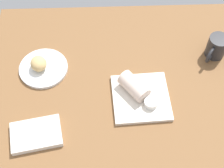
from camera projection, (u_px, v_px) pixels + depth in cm
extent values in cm
cube|color=brown|center=(121.00, 87.00, 137.31)|extent=(110.00, 90.00, 4.00)
cylinder|color=white|center=(44.00, 68.00, 139.32)|extent=(20.09, 20.09, 1.40)
ellipsoid|color=tan|center=(39.00, 64.00, 136.42)|extent=(8.64, 9.11, 5.41)
cube|color=silver|center=(141.00, 98.00, 131.27)|extent=(23.00, 23.00, 1.60)
cylinder|color=silver|center=(151.00, 103.00, 127.67)|extent=(5.34, 5.34, 2.45)
cylinder|color=#D35732|center=(151.00, 101.00, 126.90)|extent=(4.38, 4.38, 0.40)
cylinder|color=beige|center=(134.00, 86.00, 129.46)|extent=(12.61, 13.66, 6.41)
cube|color=silver|center=(36.00, 134.00, 122.15)|extent=(20.08, 15.30, 2.39)
cylinder|color=#262628|center=(217.00, 46.00, 140.37)|extent=(8.22, 8.22, 9.84)
cylinder|color=olive|center=(219.00, 40.00, 136.77)|extent=(6.74, 6.74, 0.40)
torus|color=#262628|center=(210.00, 55.00, 137.83)|extent=(5.40, 6.28, 7.11)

